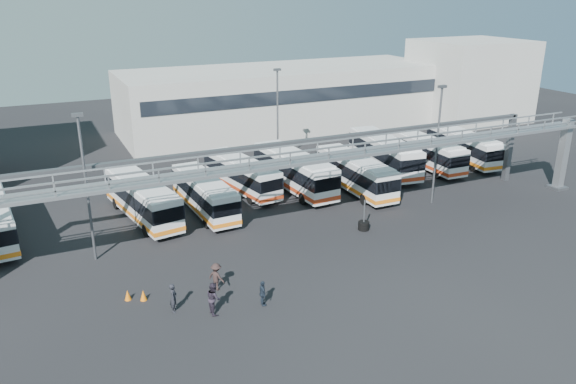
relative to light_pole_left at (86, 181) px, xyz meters
name	(u,v)px	position (x,y,z in m)	size (l,w,h in m)	color
ground	(356,263)	(16.00, -8.00, -5.73)	(140.00, 140.00, 0.00)	black
gantry	(317,162)	(16.00, -2.13, -0.22)	(51.40, 5.15, 7.10)	#93979C
warehouse	(284,98)	(28.00, 30.00, -1.73)	(42.00, 14.00, 8.00)	#9E9E99
building_right	(470,80)	(54.00, 24.00, -0.23)	(14.00, 12.00, 11.00)	#B2B2AD
light_pole_left	(86,181)	(0.00, 0.00, 0.00)	(0.70, 0.35, 10.21)	#4C4F54
light_pole_mid	(437,139)	(28.00, -1.00, 0.00)	(0.70, 0.35, 10.21)	#4C4F54
light_pole_back	(278,114)	(20.00, 14.00, 0.00)	(0.70, 0.35, 10.21)	#4C4F54
bus_2	(142,198)	(4.49, 5.91, -3.91)	(4.26, 11.11, 3.29)	silver
bus_3	(204,193)	(9.43, 5.21, -4.02)	(2.84, 10.26, 3.08)	silver
bus_4	(241,174)	(14.03, 8.77, -4.01)	(4.05, 10.47, 3.10)	silver
bus_5	(294,170)	(18.58, 7.13, -3.79)	(3.41, 11.65, 3.50)	silver
bus_6	(355,172)	(23.47, 4.47, -3.92)	(2.54, 10.77, 3.27)	silver
bus_7	(384,153)	(29.33, 8.43, -3.79)	(4.09, 11.79, 3.51)	silver
bus_8	(426,151)	(33.89, 7.54, -3.96)	(2.63, 10.54, 3.19)	silver
bus_9	(463,146)	(38.93, 7.61, -3.95)	(3.55, 10.79, 3.22)	silver
pedestrian_a	(174,298)	(3.26, -8.81, -4.85)	(0.64, 0.42, 1.76)	black
pedestrian_b	(214,298)	(5.29, -9.96, -4.76)	(0.94, 0.73, 1.93)	#251E2A
pedestrian_c	(216,277)	(6.27, -7.48, -4.84)	(1.15, 0.66, 1.78)	black
pedestrian_d	(263,293)	(8.14, -10.39, -4.94)	(0.93, 0.39, 1.58)	#1B2430
cone_left	(128,295)	(1.06, -6.38, -5.40)	(0.41, 0.41, 0.65)	orange
cone_right	(143,295)	(1.90, -6.82, -5.40)	(0.41, 0.41, 0.65)	orange
tire_stack	(364,225)	(19.44, -3.50, -5.31)	(0.87, 0.87, 2.47)	black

